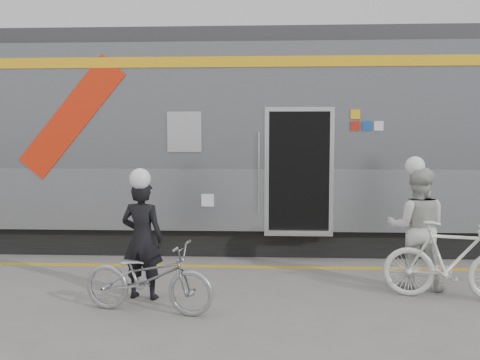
# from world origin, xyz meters

# --- Properties ---
(ground) EXTENTS (90.00, 90.00, 0.00)m
(ground) POSITION_xyz_m (0.00, 0.00, 0.00)
(ground) COLOR slate
(ground) RESTS_ON ground
(train) EXTENTS (24.00, 3.17, 4.10)m
(train) POSITION_xyz_m (-1.40, 4.19, 2.05)
(train) COLOR black
(train) RESTS_ON ground
(safety_strip) EXTENTS (24.00, 0.12, 0.01)m
(safety_strip) POSITION_xyz_m (0.00, 2.15, 0.00)
(safety_strip) COLOR #F0AF15
(safety_strip) RESTS_ON ground
(man) EXTENTS (0.64, 0.48, 1.60)m
(man) POSITION_xyz_m (-1.43, 0.44, 0.80)
(man) COLOR black
(man) RESTS_ON ground
(bicycle_left) EXTENTS (1.75, 0.89, 0.88)m
(bicycle_left) POSITION_xyz_m (-1.23, -0.11, 0.44)
(bicycle_left) COLOR #999BA0
(bicycle_left) RESTS_ON ground
(woman) EXTENTS (0.97, 0.83, 1.73)m
(woman) POSITION_xyz_m (2.37, 1.12, 0.86)
(woman) COLOR beige
(woman) RESTS_ON ground
(bicycle_right) EXTENTS (1.81, 0.89, 1.05)m
(bicycle_right) POSITION_xyz_m (2.67, 0.57, 0.52)
(bicycle_right) COLOR silver
(bicycle_right) RESTS_ON ground
(helmet_man) EXTENTS (0.28, 0.28, 0.28)m
(helmet_man) POSITION_xyz_m (-1.43, 0.44, 1.73)
(helmet_man) COLOR white
(helmet_man) RESTS_ON man
(helmet_woman) EXTENTS (0.28, 0.28, 0.28)m
(helmet_woman) POSITION_xyz_m (2.37, 1.12, 1.87)
(helmet_woman) COLOR white
(helmet_woman) RESTS_ON woman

